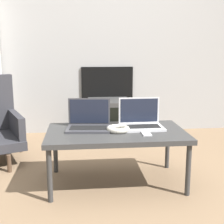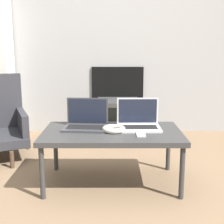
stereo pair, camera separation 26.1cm
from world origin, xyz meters
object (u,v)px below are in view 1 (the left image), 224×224
at_px(headphones, 118,129).
at_px(phone, 146,133).
at_px(laptop_left, 89,122).
at_px(laptop_right, 141,121).
at_px(tv, 109,118).

bearing_deg(headphones, phone, -23.82).
xyz_separation_m(laptop_left, phone, (0.41, -0.19, -0.04)).
xyz_separation_m(laptop_left, laptop_right, (0.41, 0.00, 0.00)).
distance_m(headphones, tv, 1.31).
xyz_separation_m(laptop_right, headphones, (-0.19, -0.11, -0.03)).
bearing_deg(laptop_right, laptop_left, 179.23).
bearing_deg(headphones, laptop_left, 153.28).
distance_m(headphones, phone, 0.21).
xyz_separation_m(laptop_right, phone, (0.00, -0.19, -0.04)).
relative_size(laptop_right, tv, 0.70).
relative_size(headphones, tv, 0.36).
height_order(laptop_right, headphones, laptop_right).
height_order(laptop_right, tv, laptop_right).
xyz_separation_m(headphones, phone, (0.19, -0.09, -0.02)).
bearing_deg(tv, laptop_left, -102.80).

